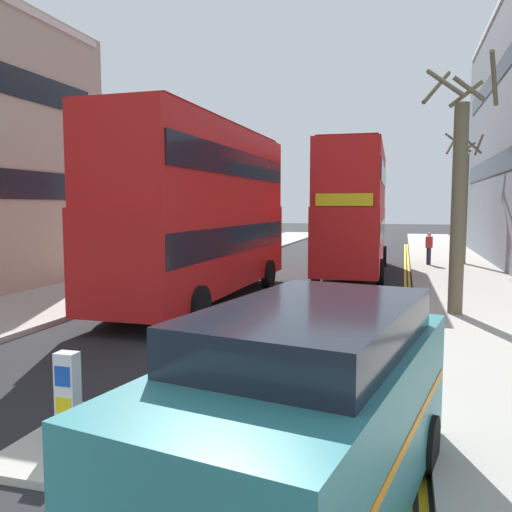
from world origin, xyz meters
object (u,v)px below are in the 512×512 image
object	(u,v)px
double_decker_bus_away	(203,207)
taxi_minivan	(304,417)
double_decker_bus_oncoming	(355,207)
keep_left_bollard	(68,398)
pedestrian_far	(429,248)

from	to	relation	value
double_decker_bus_away	taxi_minivan	distance (m)	12.49
double_decker_bus_oncoming	keep_left_bollard	bearing A→B (deg)	-96.10
keep_left_bollard	taxi_minivan	bearing A→B (deg)	-15.48
keep_left_bollard	double_decker_bus_oncoming	xyz separation A→B (m)	(1.97, 18.47, 2.42)
double_decker_bus_away	double_decker_bus_oncoming	size ratio (longest dim) A/B	1.00
keep_left_bollard	double_decker_bus_away	world-z (taller)	double_decker_bus_away
double_decker_bus_away	pedestrian_far	xyz separation A→B (m)	(7.45, 11.77, -2.04)
double_decker_bus_away	double_decker_bus_oncoming	distance (m)	9.20
taxi_minivan	pedestrian_far	distance (m)	22.98
double_decker_bus_away	taxi_minivan	bearing A→B (deg)	-64.29
double_decker_bus_away	double_decker_bus_oncoming	world-z (taller)	same
double_decker_bus_away	pedestrian_far	distance (m)	14.08
pedestrian_far	double_decker_bus_oncoming	bearing A→B (deg)	-133.90
keep_left_bollard	double_decker_bus_away	distance (m)	10.70
keep_left_bollard	double_decker_bus_oncoming	size ratio (longest dim) A/B	0.10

